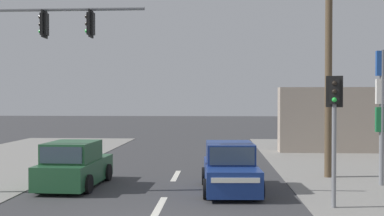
{
  "coord_description": "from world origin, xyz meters",
  "views": [
    {
      "loc": [
        1.57,
        -9.08,
        2.93
      ],
      "look_at": [
        0.84,
        4.0,
        2.68
      ],
      "focal_mm": 42.0,
      "sensor_mm": 36.0,
      "label": 1
    }
  ],
  "objects_px": {
    "traffic_signal_mast": "(20,60)",
    "utility_pole_midground_right": "(329,55)",
    "hatchback_receding_far": "(230,169)",
    "pedestal_signal_right_kerb": "(334,119)",
    "hatchback_oncoming_mid": "(75,166)"
  },
  "relations": [
    {
      "from": "traffic_signal_mast",
      "to": "hatchback_receding_far",
      "type": "xyz_separation_m",
      "value": [
        6.53,
        0.76,
        -3.44
      ]
    },
    {
      "from": "utility_pole_midground_right",
      "to": "hatchback_receding_far",
      "type": "relative_size",
      "value": 2.34
    },
    {
      "from": "traffic_signal_mast",
      "to": "utility_pole_midground_right",
      "type": "bearing_deg",
      "value": 18.33
    },
    {
      "from": "traffic_signal_mast",
      "to": "pedestal_signal_right_kerb",
      "type": "xyz_separation_m",
      "value": [
        9.24,
        -1.42,
        -1.73
      ]
    },
    {
      "from": "utility_pole_midground_right",
      "to": "hatchback_receding_far",
      "type": "bearing_deg",
      "value": -144.71
    },
    {
      "from": "hatchback_receding_far",
      "to": "hatchback_oncoming_mid",
      "type": "xyz_separation_m",
      "value": [
        -5.19,
        0.37,
        0.0
      ]
    },
    {
      "from": "traffic_signal_mast",
      "to": "pedestal_signal_right_kerb",
      "type": "bearing_deg",
      "value": -8.77
    },
    {
      "from": "utility_pole_midground_right",
      "to": "hatchback_oncoming_mid",
      "type": "distance_m",
      "value": 9.99
    },
    {
      "from": "hatchback_receding_far",
      "to": "hatchback_oncoming_mid",
      "type": "bearing_deg",
      "value": 175.87
    },
    {
      "from": "utility_pole_midground_right",
      "to": "traffic_signal_mast",
      "type": "xyz_separation_m",
      "value": [
        -10.26,
        -3.4,
        -0.43
      ]
    },
    {
      "from": "pedestal_signal_right_kerb",
      "to": "hatchback_receding_far",
      "type": "distance_m",
      "value": 3.88
    },
    {
      "from": "utility_pole_midground_right",
      "to": "hatchback_receding_far",
      "type": "xyz_separation_m",
      "value": [
        -3.73,
        -2.64,
        -3.87
      ]
    },
    {
      "from": "utility_pole_midground_right",
      "to": "pedestal_signal_right_kerb",
      "type": "distance_m",
      "value": 5.38
    },
    {
      "from": "hatchback_receding_far",
      "to": "hatchback_oncoming_mid",
      "type": "relative_size",
      "value": 1.01
    },
    {
      "from": "hatchback_receding_far",
      "to": "utility_pole_midground_right",
      "type": "bearing_deg",
      "value": 35.29
    }
  ]
}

